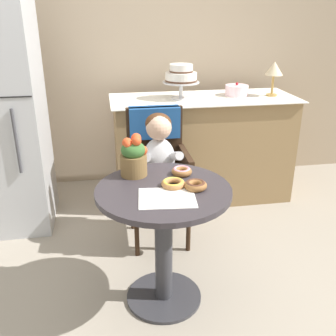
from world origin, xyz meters
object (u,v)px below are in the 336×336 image
Objects in this scene: seated_child at (160,156)px; round_layer_cake at (237,90)px; cafe_table at (164,223)px; wicker_chair at (156,154)px; donut_front at (182,171)px; donut_mid at (196,185)px; tiered_cake_stand at (181,76)px; flower_vase at (134,156)px; donut_side at (173,183)px; table_lamp at (274,70)px.

seated_child is 1.13m from round_layer_cake.
cafe_table is 0.75× the size of wicker_chair.
wicker_chair is 8.28× the size of donut_front.
donut_front is 0.96× the size of donut_mid.
donut_front is at bearing 50.88° from cafe_table.
donut_front is (0.06, -0.42, 0.06)m from seated_child.
wicker_chair is at bearing 84.86° from cafe_table.
tiered_cake_stand is at bearing 81.97° from donut_mid.
flower_vase reaches higher than donut_mid.
round_layer_cake is (0.68, 1.38, 0.20)m from donut_mid.
cafe_table is 5.69× the size of donut_side.
tiered_cake_stand is at bearing 66.04° from flower_vase.
donut_front is 1.40m from round_layer_cake.
flower_vase is 0.78× the size of tiered_cake_stand.
donut_front is 0.91× the size of donut_side.
donut_side is at bearing -130.51° from table_lamp.
donut_front is at bearing 99.76° from donut_mid.
tiered_cake_stand is 0.79m from table_lamp.
round_layer_cake is (0.79, 1.33, 0.20)m from donut_side.
seated_child reaches higher than wicker_chair.
flower_vase is at bearing 141.70° from donut_mid.
wicker_chair is at bearing 96.45° from donut_front.
seated_child is 6.30× the size of donut_front.
donut_side is at bearing -45.13° from flower_vase.
cafe_table is 6.01× the size of donut_mid.
wicker_chair is at bearing 90.00° from seated_child.
wicker_chair is 0.60m from flower_vase.
seated_child is 1.35m from table_lamp.
donut_front is (0.13, 0.16, 0.23)m from cafe_table.
round_layer_cake is at bearing 5.23° from tiered_cake_stand.
donut_front reaches higher than cafe_table.
seated_child is at bearing 98.82° from donut_front.
cafe_table is 2.40× the size of tiered_cake_stand.
wicker_chair is 1.04m from round_layer_cake.
flower_vase is at bearing -118.22° from seated_child.
donut_side is (0.05, 0.01, 0.23)m from cafe_table.
tiered_cake_stand reaches higher than wicker_chair.
round_layer_cake is at bearing 49.34° from flower_vase.
wicker_chair is 0.77m from tiered_cake_stand.
donut_mid reaches higher than cafe_table.
donut_front is at bearing 62.98° from donut_side.
donut_side is at bearing -91.17° from seated_child.
donut_front reaches higher than donut_side.
tiered_cake_stand reaches higher than donut_front.
wicker_chair is 7.96× the size of donut_mid.
seated_child is 5.74× the size of donut_side.
table_lamp is at bearing -1.60° from tiered_cake_stand.
cafe_table is at bearing -96.52° from seated_child.
tiered_cake_stand is (0.29, 0.57, 0.44)m from wicker_chair.
round_layer_cake is (0.78, 0.61, 0.30)m from wicker_chair.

